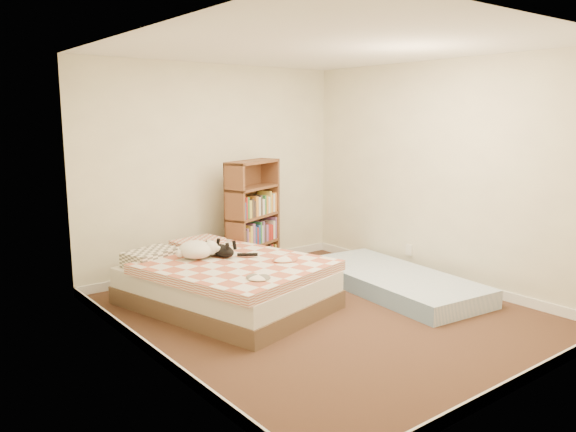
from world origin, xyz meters
TOP-DOWN VIEW (x-y plane):
  - room at (0.00, 0.00)m, footprint 3.51×4.01m
  - bed at (-0.62, 0.81)m, footprint 1.83×2.25m
  - bookshelf at (0.32, 1.68)m, footprint 0.92×0.58m
  - floor_mattress at (1.12, 0.10)m, footprint 1.17×2.21m
  - black_cat at (-0.57, 0.95)m, footprint 0.29×0.63m
  - white_dog at (-0.81, 1.00)m, footprint 0.41×0.44m

SIDE VIEW (x-z plane):
  - floor_mattress at x=1.12m, z-range 0.00..0.19m
  - bed at x=-0.62m, z-range -0.02..0.50m
  - bookshelf at x=0.32m, z-range -0.17..1.20m
  - black_cat at x=-0.57m, z-range 0.47..0.61m
  - white_dog at x=-0.81m, z-range 0.47..0.65m
  - room at x=0.00m, z-range -0.06..2.45m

